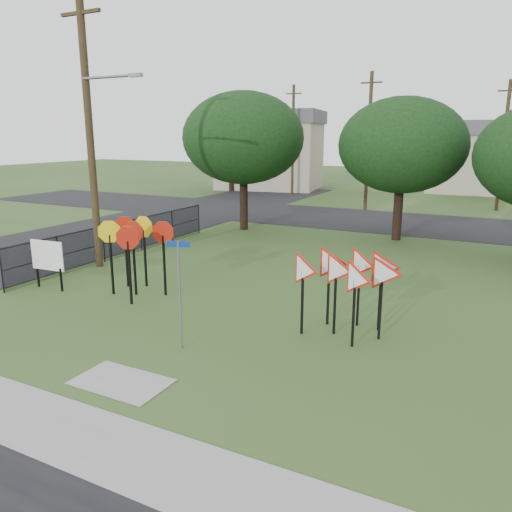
{
  "coord_description": "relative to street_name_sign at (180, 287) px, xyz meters",
  "views": [
    {
      "loc": [
        6.86,
        -9.57,
        5.06
      ],
      "look_at": [
        0.4,
        3.0,
        1.6
      ],
      "focal_mm": 35.0,
      "sensor_mm": 36.0,
      "label": 1
    }
  ],
  "objects": [
    {
      "name": "ground",
      "position": [
        -0.11,
        0.39,
        -1.55
      ],
      "size": [
        140.0,
        140.0,
        0.0
      ],
      "primitive_type": "plane",
      "color": "#2B4A1C"
    },
    {
      "name": "sidewalk",
      "position": [
        -0.11,
        -3.81,
        -1.54
      ],
      "size": [
        30.0,
        1.6,
        0.02
      ],
      "primitive_type": "cube",
      "color": "gray",
      "rests_on": "ground"
    },
    {
      "name": "street_left",
      "position": [
        -12.11,
        10.39,
        -1.54
      ],
      "size": [
        8.0,
        50.0,
        0.02
      ],
      "primitive_type": "cube",
      "color": "black",
      "rests_on": "ground"
    },
    {
      "name": "street_far",
      "position": [
        -0.11,
        20.39,
        -1.54
      ],
      "size": [
        60.0,
        8.0,
        0.02
      ],
      "primitive_type": "cube",
      "color": "black",
      "rests_on": "ground"
    },
    {
      "name": "curb_pad",
      "position": [
        -0.11,
        -2.01,
        -1.54
      ],
      "size": [
        2.0,
        1.2,
        0.02
      ],
      "primitive_type": "cube",
      "color": "gray",
      "rests_on": "ground"
    },
    {
      "name": "street_name_sign",
      "position": [
        0.0,
        0.0,
        0.0
      ],
      "size": [
        0.53,
        0.19,
        2.66
      ],
      "color": "gray",
      "rests_on": "ground"
    },
    {
      "name": "stop_sign_cluster",
      "position": [
        -3.83,
        2.88,
        0.27
      ],
      "size": [
        2.43,
        1.86,
        2.44
      ],
      "color": "black",
      "rests_on": "ground"
    },
    {
      "name": "yield_sign_cluster",
      "position": [
        3.29,
        2.75,
        0.1
      ],
      "size": [
        2.83,
        1.84,
        2.22
      ],
      "color": "black",
      "rests_on": "ground"
    },
    {
      "name": "info_board",
      "position": [
        -6.72,
        1.9,
        -0.45
      ],
      "size": [
        1.32,
        0.14,
        1.66
      ],
      "color": "black",
      "rests_on": "ground"
    },
    {
      "name": "utility_pole_main",
      "position": [
        -7.34,
        4.89,
        3.67
      ],
      "size": [
        3.55,
        0.33,
        10.0
      ],
      "color": "#42331E",
      "rests_on": "ground"
    },
    {
      "name": "far_pole_a",
      "position": [
        -2.11,
        24.39,
        3.05
      ],
      "size": [
        1.4,
        0.24,
        9.0
      ],
      "color": "#42331E",
      "rests_on": "ground"
    },
    {
      "name": "far_pole_b",
      "position": [
        5.89,
        28.39,
        2.8
      ],
      "size": [
        1.4,
        0.24,
        8.5
      ],
      "color": "#42331E",
      "rests_on": "ground"
    },
    {
      "name": "far_pole_c",
      "position": [
        -10.11,
        30.39,
        3.05
      ],
      "size": [
        1.4,
        0.24,
        9.0
      ],
      "color": "#42331E",
      "rests_on": "ground"
    },
    {
      "name": "fence_run",
      "position": [
        -7.71,
        6.64,
        -0.76
      ],
      "size": [
        0.05,
        11.55,
        1.5
      ],
      "color": "black",
      "rests_on": "ground"
    },
    {
      "name": "house_left",
      "position": [
        -14.11,
        34.39,
        2.1
      ],
      "size": [
        10.58,
        8.88,
        7.2
      ],
      "color": "#B1A78F",
      "rests_on": "ground"
    },
    {
      "name": "house_mid",
      "position": [
        3.89,
        40.39,
        1.6
      ],
      "size": [
        8.4,
        8.4,
        6.2
      ],
      "color": "#B1A78F",
      "rests_on": "ground"
    },
    {
      "name": "tree_near_left",
      "position": [
        -6.11,
        14.39,
        3.31
      ],
      "size": [
        6.4,
        6.4,
        7.27
      ],
      "color": "black",
      "rests_on": "ground"
    },
    {
      "name": "tree_near_mid",
      "position": [
        1.89,
        15.39,
        2.99
      ],
      "size": [
        6.0,
        6.0,
        6.8
      ],
      "color": "black",
      "rests_on": "ground"
    },
    {
      "name": "tree_far_left",
      "position": [
        -16.11,
        30.39,
        3.63
      ],
      "size": [
        6.8,
        6.8,
        7.73
      ],
      "color": "black",
      "rests_on": "ground"
    }
  ]
}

